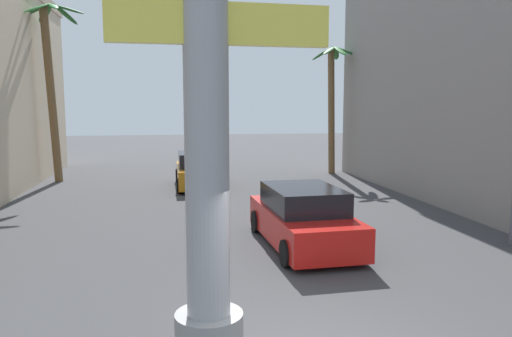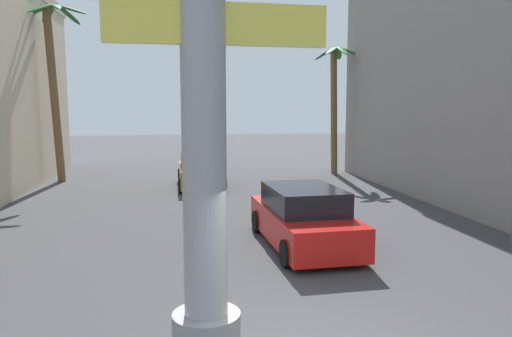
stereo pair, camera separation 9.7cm
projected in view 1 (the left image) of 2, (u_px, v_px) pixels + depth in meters
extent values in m
plane|color=#424244|center=(229.00, 215.00, 16.69)|extent=(93.08, 93.08, 0.00)
cylinder|color=#9E9EA3|center=(206.00, 93.00, 6.76)|extent=(0.62, 0.62, 7.66)
cylinder|color=gray|center=(209.00, 336.00, 7.20)|extent=(0.99, 0.99, 0.70)
cube|color=#F2E04C|center=(220.00, 24.00, 6.68)|extent=(3.02, 0.25, 0.56)
cube|color=black|center=(159.00, 22.00, 10.22)|extent=(0.24, 0.24, 0.70)
sphere|color=red|center=(158.00, 10.00, 10.06)|extent=(0.14, 0.14, 0.14)
sphere|color=yellow|center=(159.00, 21.00, 10.09)|extent=(0.14, 0.14, 0.14)
sphere|color=green|center=(159.00, 32.00, 10.12)|extent=(0.14, 0.14, 0.14)
cylinder|color=black|center=(257.00, 221.00, 14.45)|extent=(0.24, 0.65, 0.64)
cylinder|color=black|center=(315.00, 218.00, 14.83)|extent=(0.24, 0.65, 0.64)
cylinder|color=black|center=(287.00, 253.00, 11.33)|extent=(0.24, 0.65, 0.64)
cylinder|color=black|center=(360.00, 249.00, 11.70)|extent=(0.24, 0.65, 0.64)
cube|color=red|center=(303.00, 225.00, 13.05)|extent=(2.04, 4.67, 0.80)
cube|color=black|center=(303.00, 198.00, 12.96)|extent=(1.81, 2.60, 0.60)
cylinder|color=black|center=(178.00, 176.00, 23.80)|extent=(0.22, 0.64, 0.64)
cylinder|color=black|center=(215.00, 175.00, 24.11)|extent=(0.22, 0.64, 0.64)
cylinder|color=black|center=(179.00, 186.00, 20.81)|extent=(0.22, 0.64, 0.64)
cylinder|color=black|center=(222.00, 185.00, 21.11)|extent=(0.22, 0.64, 0.64)
cube|color=#BF7214|center=(199.00, 175.00, 22.43)|extent=(1.90, 4.38, 0.80)
cube|color=black|center=(198.00, 159.00, 22.34)|extent=(1.74, 2.41, 0.60)
cylinder|color=brown|center=(331.00, 112.00, 26.47)|extent=(0.55, 0.50, 6.59)
ellipsoid|color=#25632D|center=(347.00, 52.00, 25.99)|extent=(1.29, 0.57, 0.59)
ellipsoid|color=#296D2D|center=(336.00, 53.00, 26.61)|extent=(0.82, 1.26, 0.65)
ellipsoid|color=#276B2D|center=(322.00, 53.00, 26.23)|extent=(1.18, 0.93, 0.77)
ellipsoid|color=#2C602D|center=(329.00, 51.00, 25.45)|extent=(1.12, 1.15, 0.59)
ellipsoid|color=#2B742D|center=(340.00, 51.00, 25.38)|extent=(0.53, 1.26, 0.66)
cylinder|color=brown|center=(51.00, 96.00, 23.31)|extent=(0.60, 0.83, 8.16)
ellipsoid|color=#225D2D|center=(68.00, 9.00, 22.74)|extent=(1.53, 0.62, 0.53)
ellipsoid|color=#23622D|center=(66.00, 14.00, 23.40)|extent=(1.17, 1.26, 0.87)
ellipsoid|color=#326D2D|center=(45.00, 13.00, 23.29)|extent=(1.08, 1.37, 0.79)
ellipsoid|color=#285E2D|center=(35.00, 11.00, 22.69)|extent=(1.45, 0.50, 0.75)
ellipsoid|color=#2A742D|center=(38.00, 8.00, 22.08)|extent=(1.17, 1.35, 0.71)
ellipsoid|color=#1E702D|center=(54.00, 6.00, 22.08)|extent=(0.82, 1.52, 0.53)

